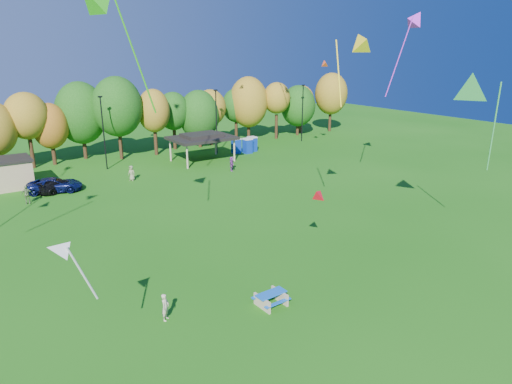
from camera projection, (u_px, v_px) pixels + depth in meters
ground at (299, 325)px, 25.05m from camera, size 160.00×160.00×0.00m
tree_line at (66, 119)px, 58.40m from camera, size 93.57×10.55×11.15m
lamp_posts at (103, 131)px, 56.03m from camera, size 64.50×0.25×9.09m
utility_building at (0, 174)px, 48.91m from camera, size 6.30×4.30×3.25m
pavilion at (202, 137)px, 60.70m from camera, size 8.20×6.20×3.77m
porta_potties at (245, 145)px, 66.48m from camera, size 3.75×2.17×2.18m
picnic_table at (271, 298)px, 26.83m from camera, size 1.90×1.59×0.80m
kite_flyer at (165, 307)px, 25.27m from camera, size 0.69×0.68×1.60m
car_c at (55, 185)px, 48.11m from camera, size 5.98×3.98×1.52m
car_d at (60, 185)px, 48.36m from camera, size 5.14×3.44×1.38m
far_person_1 at (132, 173)px, 52.33m from camera, size 0.93×1.02×1.74m
far_person_2 at (27, 195)px, 44.41m from camera, size 1.14×0.61×1.86m
far_person_3 at (232, 164)px, 56.47m from camera, size 1.34×1.71×1.81m
kite_3 at (416, 19)px, 44.57m from camera, size 5.08×2.03×8.56m
kite_4 at (325, 63)px, 57.65m from camera, size 1.49×1.62×1.32m
kite_7 at (57, 251)px, 19.06m from camera, size 2.11×1.08×3.40m
kite_8 at (318, 194)px, 31.12m from camera, size 1.63×1.52×1.32m
kite_11 at (360, 41)px, 31.91m from camera, size 2.30×3.50×5.68m
kite_15 at (472, 83)px, 31.10m from camera, size 5.02×3.77×8.13m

